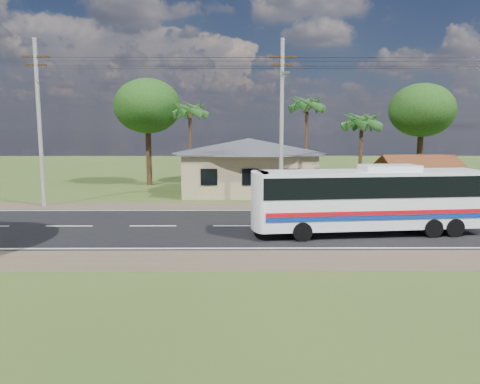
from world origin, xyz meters
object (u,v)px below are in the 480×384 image
object	(u,v)px
waiting_shed	(418,163)
coach_bus	(370,195)
motorcycle	(314,201)
person	(458,195)

from	to	relation	value
waiting_shed	coach_bus	size ratio (longest dim) A/B	0.46
coach_bus	motorcycle	distance (m)	7.64
waiting_shed	person	world-z (taller)	waiting_shed
waiting_shed	coach_bus	world-z (taller)	coach_bus
coach_bus	motorcycle	size ratio (longest dim) A/B	5.87
coach_bus	person	bearing A→B (deg)	37.16
waiting_shed	person	bearing A→B (deg)	-61.35
waiting_shed	motorcycle	world-z (taller)	waiting_shed
motorcycle	waiting_shed	bearing A→B (deg)	-82.28
coach_bus	motorcycle	xyz separation A→B (m)	(-1.58, 7.33, -1.47)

